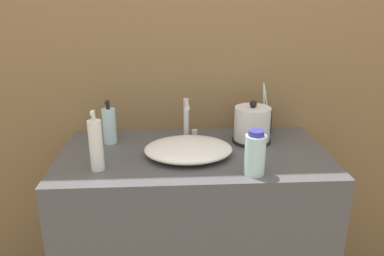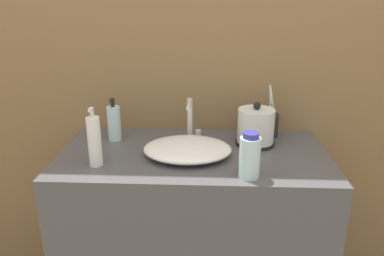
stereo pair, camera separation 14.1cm
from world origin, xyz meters
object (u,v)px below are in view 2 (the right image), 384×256
Objects in this scene: faucet at (191,118)px; toothbrush_cup at (271,124)px; lotion_bottle at (114,123)px; electric_kettle at (256,128)px; mouthwash_bottle at (250,156)px; shampoo_bottle at (94,141)px.

faucet is 0.77× the size of toothbrush_cup.
electric_kettle is at bearing -2.38° from lotion_bottle.
faucet is 1.13× the size of mouthwash_bottle.
toothbrush_cup reaches higher than shampoo_bottle.
electric_kettle is 0.30m from mouthwash_bottle.
mouthwash_bottle is (0.53, -0.32, 0.00)m from lotion_bottle.
toothbrush_cup is 1.27× the size of lotion_bottle.
toothbrush_cup is at bearing 26.25° from shampoo_bottle.
faucet is at bearing 173.06° from electric_kettle.
shampoo_bottle is (-0.59, -0.23, 0.02)m from electric_kettle.
faucet is 0.39m from mouthwash_bottle.
faucet is 0.32m from lotion_bottle.
toothbrush_cup is 0.74m from shampoo_bottle.
lotion_bottle is 0.62m from mouthwash_bottle.
toothbrush_cup is (0.34, 0.07, -0.04)m from faucet.
toothbrush_cup reaches higher than mouthwash_bottle.
faucet and electric_kettle have the same top height.
mouthwash_bottle is at bearing -7.11° from shampoo_bottle.
faucet reaches higher than mouthwash_bottle.
electric_kettle is 0.78× the size of toothbrush_cup.
shampoo_bottle reaches higher than electric_kettle.
mouthwash_bottle is (0.21, -0.33, -0.02)m from faucet.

